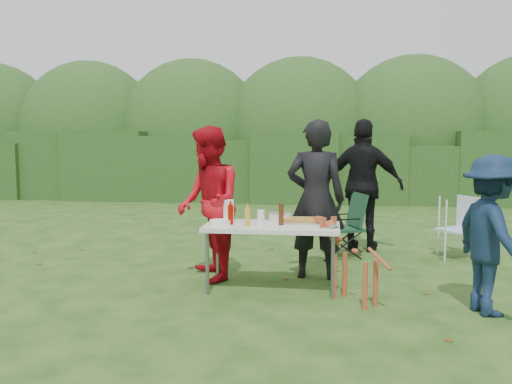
# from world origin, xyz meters

# --- Properties ---
(ground) EXTENTS (80.00, 80.00, 0.00)m
(ground) POSITION_xyz_m (0.00, 0.00, 0.00)
(ground) COLOR #1E4211
(hedge_row) EXTENTS (22.00, 1.40, 1.70)m
(hedge_row) POSITION_xyz_m (0.00, 8.00, 0.85)
(hedge_row) COLOR #23471C
(hedge_row) RESTS_ON ground
(shrub_backdrop) EXTENTS (20.00, 2.60, 3.20)m
(shrub_backdrop) POSITION_xyz_m (0.00, 9.60, 1.60)
(shrub_backdrop) COLOR #3D6628
(shrub_backdrop) RESTS_ON ground
(folding_table) EXTENTS (1.50, 0.70, 0.74)m
(folding_table) POSITION_xyz_m (0.24, -0.25, 0.69)
(folding_table) COLOR silver
(folding_table) RESTS_ON ground
(person_cook) EXTENTS (0.73, 0.50, 1.93)m
(person_cook) POSITION_xyz_m (0.72, 0.33, 0.96)
(person_cook) COLOR black
(person_cook) RESTS_ON ground
(person_red_jacket) EXTENTS (1.01, 1.11, 1.85)m
(person_red_jacket) POSITION_xyz_m (-0.55, 0.07, 0.93)
(person_red_jacket) COLOR #B90B18
(person_red_jacket) RESTS_ON ground
(person_black_puffy) EXTENTS (1.24, 0.75, 1.98)m
(person_black_puffy) POSITION_xyz_m (1.38, 1.99, 0.99)
(person_black_puffy) COLOR black
(person_black_puffy) RESTS_ON ground
(child) EXTENTS (0.84, 1.13, 1.56)m
(child) POSITION_xyz_m (2.43, -0.79, 0.78)
(child) COLOR #10223C
(child) RESTS_ON ground
(dog) EXTENTS (0.86, 0.87, 0.83)m
(dog) POSITION_xyz_m (1.15, -0.62, 0.41)
(dog) COLOR #A64929
(dog) RESTS_ON ground
(camping_chair) EXTENTS (0.74, 0.74, 0.93)m
(camping_chair) POSITION_xyz_m (1.08, 1.53, 0.46)
(camping_chair) COLOR #183F27
(camping_chair) RESTS_ON ground
(lawn_chair) EXTENTS (0.72, 0.72, 0.88)m
(lawn_chair) POSITION_xyz_m (2.69, 1.66, 0.44)
(lawn_chair) COLOR #537ED1
(lawn_chair) RESTS_ON ground
(food_tray) EXTENTS (0.45, 0.30, 0.02)m
(food_tray) POSITION_xyz_m (0.56, -0.09, 0.75)
(food_tray) COLOR #B7B7BA
(food_tray) RESTS_ON folding_table
(focaccia_bread) EXTENTS (0.40, 0.26, 0.04)m
(focaccia_bread) POSITION_xyz_m (0.56, -0.09, 0.78)
(focaccia_bread) COLOR #AE7B2C
(focaccia_bread) RESTS_ON food_tray
(mustard_bottle) EXTENTS (0.06, 0.06, 0.20)m
(mustard_bottle) POSITION_xyz_m (-0.01, -0.41, 0.84)
(mustard_bottle) COLOR gold
(mustard_bottle) RESTS_ON folding_table
(ketchup_bottle) EXTENTS (0.06, 0.06, 0.22)m
(ketchup_bottle) POSITION_xyz_m (-0.22, -0.30, 0.85)
(ketchup_bottle) COLOR #8C0C00
(ketchup_bottle) RESTS_ON folding_table
(beer_bottle) EXTENTS (0.06, 0.06, 0.24)m
(beer_bottle) POSITION_xyz_m (0.35, -0.26, 0.86)
(beer_bottle) COLOR #47230F
(beer_bottle) RESTS_ON folding_table
(paper_towel_roll) EXTENTS (0.12, 0.12, 0.26)m
(paper_towel_roll) POSITION_xyz_m (-0.27, -0.15, 0.87)
(paper_towel_roll) COLOR white
(paper_towel_roll) RESTS_ON folding_table
(cup_stack) EXTENTS (0.08, 0.08, 0.18)m
(cup_stack) POSITION_xyz_m (0.14, -0.39, 0.83)
(cup_stack) COLOR white
(cup_stack) RESTS_ON folding_table
(pasta_bowl) EXTENTS (0.26, 0.26, 0.10)m
(pasta_bowl) POSITION_xyz_m (0.32, -0.05, 0.79)
(pasta_bowl) COLOR silver
(pasta_bowl) RESTS_ON folding_table
(plate_stack) EXTENTS (0.24, 0.24, 0.05)m
(plate_stack) POSITION_xyz_m (-0.33, -0.31, 0.77)
(plate_stack) COLOR white
(plate_stack) RESTS_ON folding_table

